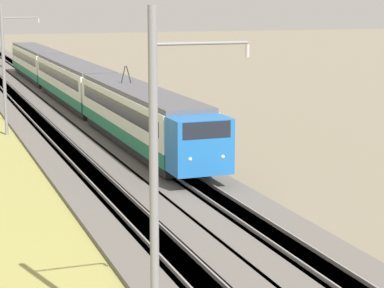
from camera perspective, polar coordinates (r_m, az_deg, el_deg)
The scene contains 7 objects.
ballast_main at distance 60.14m, azimuth -12.15°, elevation 2.17°, with size 240.00×4.40×0.30m.
ballast_adjacent at distance 60.83m, azimuth -8.19°, elevation 2.40°, with size 240.00×4.40×0.30m.
track_main at distance 60.14m, azimuth -12.15°, elevation 2.18°, with size 240.00×1.57×0.45m.
track_adjacent at distance 60.83m, azimuth -8.19°, elevation 2.41°, with size 240.00×1.57×0.45m.
passenger_train at distance 65.16m, azimuth -9.09°, elevation 4.86°, with size 64.17×2.95×4.96m.
catenary_mast_near at distance 17.99m, azimuth -2.74°, elevation -3.31°, with size 0.22×2.56×8.91m.
catenary_mast_mid at distance 51.24m, azimuth -14.08°, elevation 5.56°, with size 0.22×2.56×8.79m.
Camera 1 is at (-8.98, 7.78, 9.00)m, focal length 70.00 mm.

